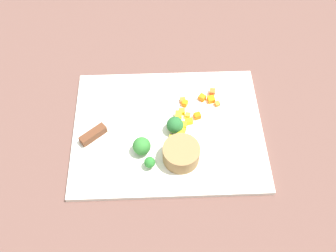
{
  "coord_description": "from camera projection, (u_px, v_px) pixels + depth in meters",
  "views": [
    {
      "loc": [
        -0.02,
        -0.51,
        0.8
      ],
      "look_at": [
        0.0,
        0.0,
        0.02
      ],
      "focal_mm": 40.33,
      "sensor_mm": 36.0,
      "label": 1
    }
  ],
  "objects": [
    {
      "name": "ground_plane",
      "position": [
        168.0,
        131.0,
        0.95
      ],
      "size": [
        4.0,
        4.0,
        0.0
      ],
      "primitive_type": "plane",
      "color": "brown"
    },
    {
      "name": "cutting_board",
      "position": [
        168.0,
        130.0,
        0.94
      ],
      "size": [
        0.47,
        0.36,
        0.01
      ],
      "primitive_type": "cube",
      "color": "white",
      "rests_on": "ground_plane"
    },
    {
      "name": "prep_bowl",
      "position": [
        181.0,
        154.0,
        0.87
      ],
      "size": [
        0.09,
        0.09,
        0.04
      ],
      "primitive_type": "cylinder",
      "color": "olive",
      "rests_on": "cutting_board"
    },
    {
      "name": "chef_knife",
      "position": [
        114.0,
        121.0,
        0.94
      ],
      "size": [
        0.26,
        0.22,
        0.02
      ],
      "rotation": [
        0.0,
        0.0,
        0.69
      ],
      "color": "silver",
      "rests_on": "cutting_board"
    },
    {
      "name": "carrot_dice_0",
      "position": [
        183.0,
        100.0,
        0.98
      ],
      "size": [
        0.01,
        0.02,
        0.01
      ],
      "primitive_type": "cube",
      "rotation": [
        0.0,
        0.0,
        0.04
      ],
      "color": "orange",
      "rests_on": "cutting_board"
    },
    {
      "name": "carrot_dice_1",
      "position": [
        185.0,
        103.0,
        0.97
      ],
      "size": [
        0.02,
        0.02,
        0.01
      ],
      "primitive_type": "cube",
      "rotation": [
        0.0,
        0.0,
        1.08
      ],
      "color": "orange",
      "rests_on": "cutting_board"
    },
    {
      "name": "carrot_dice_2",
      "position": [
        212.0,
        92.0,
        0.99
      ],
      "size": [
        0.02,
        0.02,
        0.01
      ],
      "primitive_type": "cube",
      "rotation": [
        0.0,
        0.0,
        1.37
      ],
      "color": "orange",
      "rests_on": "cutting_board"
    },
    {
      "name": "carrot_dice_3",
      "position": [
        217.0,
        104.0,
        0.97
      ],
      "size": [
        0.02,
        0.02,
        0.01
      ],
      "primitive_type": "cube",
      "rotation": [
        0.0,
        0.0,
        2.02
      ],
      "color": "orange",
      "rests_on": "cutting_board"
    },
    {
      "name": "carrot_dice_4",
      "position": [
        197.0,
        116.0,
        0.95
      ],
      "size": [
        0.02,
        0.02,
        0.01
      ],
      "primitive_type": "cube",
      "rotation": [
        0.0,
        0.0,
        0.31
      ],
      "color": "orange",
      "rests_on": "cutting_board"
    },
    {
      "name": "carrot_dice_5",
      "position": [
        211.0,
        99.0,
        0.98
      ],
      "size": [
        0.02,
        0.02,
        0.01
      ],
      "primitive_type": "cube",
      "rotation": [
        0.0,
        0.0,
        0.17
      ],
      "color": "orange",
      "rests_on": "cutting_board"
    },
    {
      "name": "carrot_dice_6",
      "position": [
        202.0,
        98.0,
        0.98
      ],
      "size": [
        0.02,
        0.02,
        0.02
      ],
      "primitive_type": "cube",
      "rotation": [
        0.0,
        0.0,
        0.88
      ],
      "color": "orange",
      "rests_on": "cutting_board"
    },
    {
      "name": "pepper_dice_0",
      "position": [
        178.0,
        116.0,
        0.95
      ],
      "size": [
        0.02,
        0.02,
        0.02
      ],
      "primitive_type": "cube",
      "rotation": [
        0.0,
        0.0,
        3.05
      ],
      "color": "yellow",
      "rests_on": "cutting_board"
    },
    {
      "name": "pepper_dice_1",
      "position": [
        183.0,
        124.0,
        0.93
      ],
      "size": [
        0.02,
        0.02,
        0.02
      ],
      "primitive_type": "cube",
      "rotation": [
        0.0,
        0.0,
        2.93
      ],
      "color": "yellow",
      "rests_on": "cutting_board"
    },
    {
      "name": "pepper_dice_2",
      "position": [
        180.0,
        132.0,
        0.92
      ],
      "size": [
        0.03,
        0.03,
        0.02
      ],
      "primitive_type": "cube",
      "rotation": [
        0.0,
        0.0,
        1.07
      ],
      "color": "yellow",
      "rests_on": "cutting_board"
    },
    {
      "name": "pepper_dice_3",
      "position": [
        173.0,
        129.0,
        0.93
      ],
      "size": [
        0.02,
        0.02,
        0.01
      ],
      "primitive_type": "cube",
      "rotation": [
        0.0,
        0.0,
        2.91
      ],
      "color": "yellow",
      "rests_on": "cutting_board"
    },
    {
      "name": "pepper_dice_4",
      "position": [
        189.0,
        122.0,
        0.94
      ],
      "size": [
        0.02,
        0.02,
        0.01
      ],
      "primitive_type": "cube",
      "rotation": [
        0.0,
        0.0,
        1.79
      ],
      "color": "yellow",
      "rests_on": "cutting_board"
    },
    {
      "name": "pepper_dice_5",
      "position": [
        171.0,
        138.0,
        0.92
      ],
      "size": [
        0.01,
        0.01,
        0.01
      ],
      "primitive_type": "cube",
      "rotation": [
        0.0,
        0.0,
        1.42
      ],
      "color": "yellow",
      "rests_on": "cutting_board"
    },
    {
      "name": "pepper_dice_6",
      "position": [
        188.0,
        116.0,
        0.95
      ],
      "size": [
        0.02,
        0.02,
        0.01
      ],
      "primitive_type": "cube",
      "rotation": [
        0.0,
        0.0,
        2.87
      ],
      "color": "yellow",
      "rests_on": "cutting_board"
    },
    {
      "name": "pepper_dice_7",
      "position": [
        178.0,
        121.0,
        0.94
      ],
      "size": [
        0.02,
        0.02,
        0.01
      ],
      "primitive_type": "cube",
      "rotation": [
        0.0,
        0.0,
        0.33
      ],
      "color": "yellow",
      "rests_on": "cutting_board"
    },
    {
      "name": "pepper_dice_8",
      "position": [
        182.0,
        112.0,
        0.96
      ],
      "size": [
        0.02,
        0.01,
        0.01
      ],
      "primitive_type": "cube",
      "rotation": [
        0.0,
        0.0,
        1.55
      ],
      "color": "yellow",
      "rests_on": "cutting_board"
    },
    {
      "name": "broccoli_floret_0",
      "position": [
        142.0,
        146.0,
        0.88
      ],
      "size": [
        0.04,
        0.04,
        0.04
      ],
      "color": "#84C35C",
      "rests_on": "cutting_board"
    },
    {
      "name": "broccoli_floret_1",
      "position": [
        150.0,
        162.0,
        0.86
      ],
      "size": [
        0.03,
        0.03,
        0.03
      ],
      "color": "#88BE64",
      "rests_on": "cutting_board"
    },
    {
      "name": "broccoli_floret_2",
      "position": [
        175.0,
        125.0,
        0.92
      ],
      "size": [
        0.04,
        0.04,
        0.04
      ],
      "color": "#84B355",
      "rests_on": "cutting_board"
    }
  ]
}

